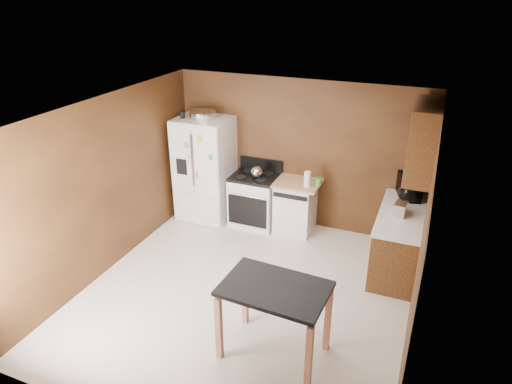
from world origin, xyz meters
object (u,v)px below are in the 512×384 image
Objects in this scene: green_canister at (318,181)px; microwave at (409,187)px; roasting_pan at (203,114)px; pen_cup at (183,115)px; paper_towel at (307,179)px; gas_range at (255,199)px; dishwasher at (295,206)px; kettle at (257,172)px; toaster at (401,209)px; island at (275,298)px; refrigerator at (205,169)px.

green_canister is 0.22× the size of microwave.
roasting_pan reaches higher than green_canister.
pen_cup reaches higher than paper_towel.
gas_range is 0.72m from dishwasher.
paper_towel is 0.23× the size of gas_range.
kettle and gas_range have the same top height.
kettle is at bearing 175.09° from toaster.
microwave is 2.53m from gas_range.
paper_towel is at bearing 2.09° from pen_cup.
paper_towel is 0.22× the size of island.
pen_cup is 2.40m from dishwasher.
roasting_pan is 2.04m from paper_towel.
paper_towel is at bearing -26.92° from dishwasher.
kettle reaches higher than island.
dishwasher is at bearing 77.66° from microwave.
refrigerator is (-3.37, -0.18, -0.15)m from microwave.
roasting_pan is 0.38× the size of island.
green_canister is at bearing 1.71° from roasting_pan.
kettle reaches higher than green_canister.
refrigerator is 3.54m from island.
microwave is at bearing 92.19° from toaster.
kettle is 0.17× the size of island.
pen_cup is at bearing -174.79° from green_canister.
gas_range is (-2.46, -0.12, -0.59)m from microwave.
toaster is at bearing -11.05° from kettle.
dishwasher is at bearing 2.99° from refrigerator.
toaster is 0.67m from microwave.
pen_cup is 3.83m from island.
toaster is 2.53m from gas_range.
roasting_pan is 0.25× the size of refrigerator.
green_canister is at bearing 95.77° from island.
dishwasher is (-1.74, -0.10, -0.60)m from microwave.
toaster is 0.21× the size of island.
paper_towel is (2.15, 0.08, -0.84)m from pen_cup.
microwave is at bearing 3.13° from refrigerator.
roasting_pan is 2.23× the size of kettle.
dishwasher is (0.65, 0.11, -0.55)m from kettle.
pen_cup reaches higher than island.
gas_range is (-0.93, 0.08, -0.55)m from paper_towel.
island is (2.29, -2.75, -1.10)m from roasting_pan.
island is (0.43, -2.68, -0.26)m from paper_towel.
kettle is at bearing -4.18° from roasting_pan.
kettle is 2.99m from island.
refrigerator reaches higher than island.
roasting_pan reaches higher than kettle.
kettle is (0.99, -0.07, -0.86)m from roasting_pan.
gas_range is at bearing -178.06° from dishwasher.
roasting_pan is 0.33m from pen_cup.
kettle is 1.67× the size of green_canister.
paper_towel is 1.85m from refrigerator.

